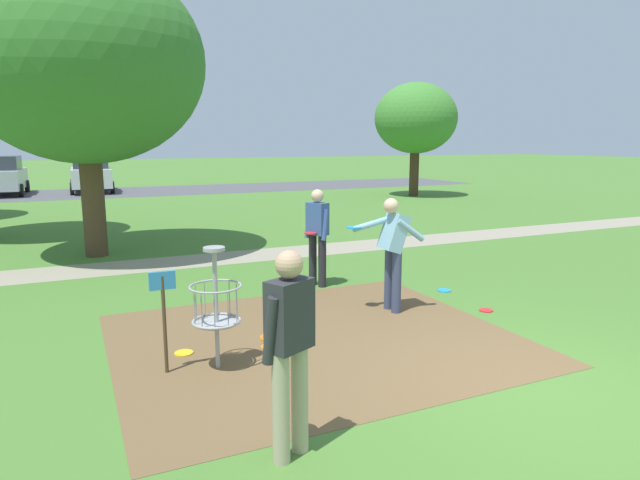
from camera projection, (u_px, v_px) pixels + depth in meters
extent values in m
plane|color=#47752D|center=(536.00, 387.00, 5.70)|extent=(160.00, 160.00, 0.00)
cube|color=brown|center=(315.00, 338.00, 7.09)|extent=(5.00, 4.32, 0.01)
cylinder|color=#9E9EA3|center=(216.00, 310.00, 6.07)|extent=(0.05, 0.05, 1.35)
cylinder|color=#9E9EA3|center=(214.00, 249.00, 5.95)|extent=(0.24, 0.24, 0.04)
torus|color=#9E9EA3|center=(215.00, 286.00, 6.02)|extent=(0.58, 0.58, 0.02)
torus|color=#9E9EA3|center=(217.00, 321.00, 6.09)|extent=(0.55, 0.55, 0.03)
cylinder|color=#9E9EA3|center=(217.00, 323.00, 6.10)|extent=(0.48, 0.48, 0.02)
cylinder|color=gray|center=(237.00, 301.00, 6.16)|extent=(0.01, 0.01, 0.40)
cylinder|color=gray|center=(229.00, 298.00, 6.26)|extent=(0.01, 0.01, 0.40)
cylinder|color=gray|center=(217.00, 298.00, 6.29)|extent=(0.01, 0.01, 0.40)
cylinder|color=gray|center=(205.00, 299.00, 6.23)|extent=(0.01, 0.01, 0.40)
cylinder|color=gray|center=(196.00, 302.00, 6.10)|extent=(0.01, 0.01, 0.40)
cylinder|color=gray|center=(194.00, 306.00, 5.96)|extent=(0.01, 0.01, 0.40)
cylinder|color=gray|center=(201.00, 309.00, 5.85)|extent=(0.01, 0.01, 0.40)
cylinder|color=gray|center=(214.00, 310.00, 5.82)|extent=(0.01, 0.01, 0.40)
cylinder|color=gray|center=(228.00, 308.00, 5.89)|extent=(0.01, 0.01, 0.40)
cylinder|color=gray|center=(236.00, 305.00, 6.01)|extent=(0.01, 0.01, 0.40)
cylinder|color=#4C3823|center=(165.00, 325.00, 5.96)|extent=(0.04, 0.04, 1.10)
cube|color=#3384C6|center=(162.00, 281.00, 5.87)|extent=(0.28, 0.03, 0.20)
cylinder|color=tan|center=(281.00, 408.00, 4.29)|extent=(0.14, 0.14, 0.92)
cylinder|color=tan|center=(300.00, 398.00, 4.45)|extent=(0.14, 0.14, 0.92)
cube|color=#2D2D33|center=(290.00, 315.00, 4.24)|extent=(0.42, 0.35, 0.56)
sphere|color=tan|center=(289.00, 264.00, 4.17)|extent=(0.22, 0.22, 0.22)
cylinder|color=#2D2D33|center=(271.00, 331.00, 4.12)|extent=(0.15, 0.19, 0.55)
cylinder|color=#2D2D33|center=(304.00, 318.00, 4.41)|extent=(0.15, 0.19, 0.55)
cylinder|color=orange|center=(274.00, 338.00, 4.39)|extent=(0.22, 0.22, 0.02)
cylinder|color=#232328|center=(322.00, 261.00, 9.54)|extent=(0.14, 0.14, 0.92)
cylinder|color=#232328|center=(313.00, 260.00, 9.68)|extent=(0.14, 0.14, 0.92)
cube|color=#385693|center=(317.00, 219.00, 9.48)|extent=(0.35, 0.42, 0.56)
sphere|color=beige|center=(317.00, 196.00, 9.41)|extent=(0.22, 0.22, 0.22)
cylinder|color=#385693|center=(325.00, 225.00, 9.36)|extent=(0.19, 0.15, 0.55)
cylinder|color=#385693|center=(309.00, 223.00, 9.60)|extent=(0.19, 0.15, 0.55)
cylinder|color=red|center=(311.00, 233.00, 9.38)|extent=(0.22, 0.22, 0.02)
cylinder|color=#384260|center=(397.00, 283.00, 8.09)|extent=(0.14, 0.14, 0.92)
cylinder|color=#384260|center=(389.00, 279.00, 8.29)|extent=(0.14, 0.14, 0.92)
cube|color=#84B7D1|center=(394.00, 232.00, 8.06)|extent=(0.39, 0.37, 0.60)
sphere|color=beige|center=(391.00, 206.00, 7.96)|extent=(0.22, 0.22, 0.22)
cylinder|color=#84B7D1|center=(371.00, 224.00, 8.06)|extent=(0.59, 0.11, 0.21)
cylinder|color=#1E93DB|center=(354.00, 227.00, 7.96)|extent=(0.22, 0.22, 0.02)
cylinder|color=#84B7D1|center=(410.00, 230.00, 7.97)|extent=(0.48, 0.10, 0.37)
cylinder|color=red|center=(486.00, 310.00, 8.24)|extent=(0.20, 0.20, 0.02)
cylinder|color=#1E93DB|center=(444.00, 290.00, 9.34)|extent=(0.23, 0.23, 0.02)
cylinder|color=gold|center=(184.00, 353.00, 6.58)|extent=(0.22, 0.22, 0.02)
cylinder|color=orange|center=(271.00, 347.00, 6.78)|extent=(0.24, 0.24, 0.02)
cylinder|color=#4C3823|center=(94.00, 205.00, 12.05)|extent=(0.48, 0.48, 2.29)
ellipsoid|color=#38752D|center=(83.00, 61.00, 11.51)|extent=(5.09, 5.09, 4.32)
cylinder|color=#422D1E|center=(414.00, 173.00, 25.35)|extent=(0.43, 0.43, 2.16)
ellipsoid|color=#428433|center=(416.00, 118.00, 24.91)|extent=(3.76, 3.76, 3.19)
cube|color=#4C4C51|center=(160.00, 191.00, 28.29)|extent=(36.00, 6.00, 0.01)
cube|color=#B2B7BC|center=(2.00, 179.00, 25.88)|extent=(1.97, 4.27, 0.90)
cube|color=#2D333D|center=(0.00, 163.00, 25.75)|extent=(1.67, 2.25, 0.64)
cylinder|color=black|center=(27.00, 186.00, 27.48)|extent=(0.20, 0.61, 0.60)
cylinder|color=black|center=(21.00, 190.00, 25.11)|extent=(0.20, 0.61, 0.60)
cube|color=silver|center=(91.00, 177.00, 27.42)|extent=(1.89, 4.24, 0.90)
cube|color=#2D333D|center=(90.00, 162.00, 27.28)|extent=(1.63, 2.22, 0.64)
cylinder|color=black|center=(73.00, 185.00, 28.32)|extent=(0.19, 0.60, 0.60)
cylinder|color=black|center=(110.00, 184.00, 29.02)|extent=(0.19, 0.60, 0.60)
cylinder|color=black|center=(72.00, 189.00, 25.97)|extent=(0.19, 0.60, 0.60)
cylinder|color=black|center=(112.00, 187.00, 26.67)|extent=(0.19, 0.60, 0.60)
cube|color=gray|center=(280.00, 253.00, 12.51)|extent=(40.00, 1.32, 0.00)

